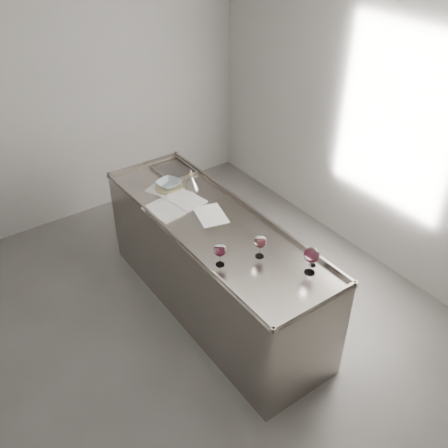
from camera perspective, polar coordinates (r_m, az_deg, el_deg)
room_shell at (r=3.36m, az=-5.49°, el=1.45°), size 4.54×5.04×2.84m
counter at (r=4.34m, az=-1.18°, el=-4.85°), size 0.77×2.42×0.97m
wine_glass_left at (r=3.54m, az=-0.47°, el=-3.03°), size 0.09×0.09×0.18m
wine_glass_middle at (r=3.62m, az=4.16°, el=-2.08°), size 0.09×0.09×0.19m
wine_glass_right at (r=3.51m, az=9.97°, el=-3.57°), size 0.11×0.11×0.22m
wine_glass_small at (r=3.61m, az=10.20°, el=-3.57°), size 0.06×0.06×0.13m
notebook at (r=4.27m, az=-5.65°, el=2.20°), size 0.52×0.40×0.02m
loose_paper_top at (r=4.50m, az=-6.95°, el=3.86°), size 0.30×0.34×0.00m
loose_paper_under at (r=4.13m, az=-1.51°, el=1.03°), size 0.30×0.37×0.00m
trivet at (r=4.52m, az=-6.32°, el=4.20°), size 0.28×0.28×0.02m
ceramic_bowl at (r=4.50m, az=-6.35°, el=4.58°), size 0.26×0.26×0.05m
wine_funnel at (r=4.47m, az=-3.78°, el=4.72°), size 0.14×0.14×0.20m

